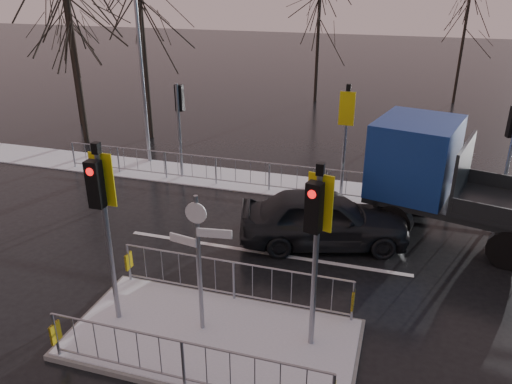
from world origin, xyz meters
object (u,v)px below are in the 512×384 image
(street_lamp_left, at_px, (141,49))
(flatbed_truck, at_px, (449,178))
(traffic_island, at_px, (212,326))
(car_far_lane, at_px, (324,218))

(street_lamp_left, bearing_deg, flatbed_truck, -15.12)
(traffic_island, relative_size, street_lamp_left, 0.73)
(traffic_island, relative_size, car_far_lane, 1.28)
(traffic_island, distance_m, street_lamp_left, 12.17)
(flatbed_truck, bearing_deg, street_lamp_left, 164.88)
(traffic_island, bearing_deg, flatbed_truck, 53.95)
(car_far_lane, height_order, flatbed_truck, flatbed_truck)
(traffic_island, bearing_deg, street_lamp_left, 124.07)
(car_far_lane, relative_size, flatbed_truck, 0.62)
(car_far_lane, xyz_separation_m, flatbed_truck, (3.23, 1.69, 0.95))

